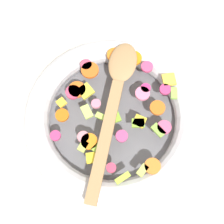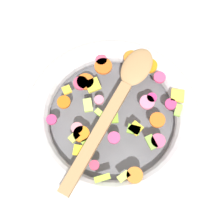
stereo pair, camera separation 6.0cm
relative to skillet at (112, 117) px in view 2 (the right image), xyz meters
The scene contains 4 objects.
ground_plane 0.02m from the skillet, ahead, with size 4.00×4.00×0.00m, color beige.
skillet is the anchor object (origin of this frame).
chopped_vegetables 0.03m from the skillet, 148.16° to the left, with size 0.28×0.26×0.01m.
wooden_spoon 0.05m from the skillet, 159.43° to the left, with size 0.32×0.15×0.01m.
Camera 2 is at (0.21, 0.03, 0.61)m, focal length 50.00 mm.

